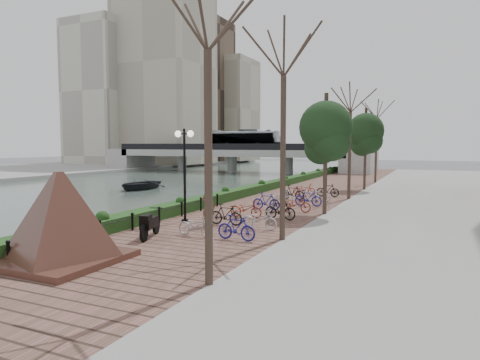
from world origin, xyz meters
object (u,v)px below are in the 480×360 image
Objects in this scene: granite_monument at (60,216)px; boat at (139,184)px; lamppost at (184,154)px; motorcycle at (150,224)px; pedestrian at (208,206)px.

granite_monument is 27.01m from boat.
lamppost is 4.66m from motorcycle.
granite_monument is 8.09m from lamppost.
lamppost is (-0.29, 7.87, 1.82)m from granite_monument.
granite_monument reaches higher than pedestrian.
granite_monument is 7.38m from pedestrian.
granite_monument is at bearing -55.51° from boat.
lamppost reaches higher than granite_monument.
pedestrian is 22.24m from boat.
boat is (-15.02, 18.52, -0.54)m from motorcycle.
pedestrian is at bearing -42.31° from boat.
lamppost is at bearing -44.23° from boat.
lamppost is 2.40× the size of pedestrian.
motorcycle is 23.85m from boat.
pedestrian is 0.38× the size of boat.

